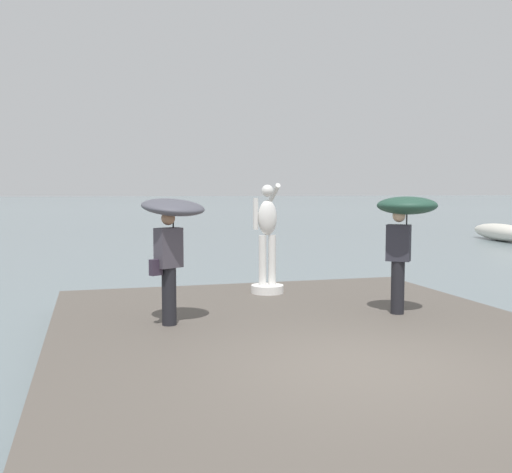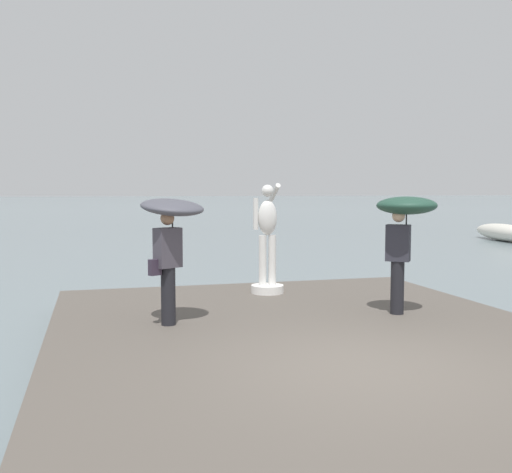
# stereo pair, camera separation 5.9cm
# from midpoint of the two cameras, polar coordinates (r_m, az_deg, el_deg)

# --- Properties ---
(ground_plane) EXTENTS (400.00, 400.00, 0.00)m
(ground_plane) POSITION_cam_midpoint_polar(r_m,az_deg,el_deg) (46.38, -11.42, 1.36)
(ground_plane) COLOR slate
(pier) EXTENTS (7.43, 9.36, 0.40)m
(pier) POSITION_cam_midpoint_polar(r_m,az_deg,el_deg) (8.75, 5.69, -10.42)
(pier) COLOR #564F47
(pier) RESTS_ON ground
(statue_white_figure) EXTENTS (0.65, 0.89, 2.18)m
(statue_white_figure) POSITION_cam_midpoint_polar(r_m,az_deg,el_deg) (11.79, 1.23, -1.04)
(statue_white_figure) COLOR white
(statue_white_figure) RESTS_ON pier
(onlooker_left) EXTENTS (1.31, 1.32, 1.97)m
(onlooker_left) POSITION_cam_midpoint_polar(r_m,az_deg,el_deg) (9.09, -8.00, 0.91)
(onlooker_left) COLOR black
(onlooker_left) RESTS_ON pier
(onlooker_right) EXTENTS (1.37, 1.37, 1.95)m
(onlooker_right) POSITION_cam_midpoint_polar(r_m,az_deg,el_deg) (10.03, 14.18, 1.52)
(onlooker_right) COLOR black
(onlooker_right) RESTS_ON pier
(boat_mid) EXTENTS (1.74, 5.13, 0.82)m
(boat_mid) POSITION_cam_midpoint_polar(r_m,az_deg,el_deg) (31.00, 22.72, 0.36)
(boat_mid) COLOR silver
(boat_mid) RESTS_ON ground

